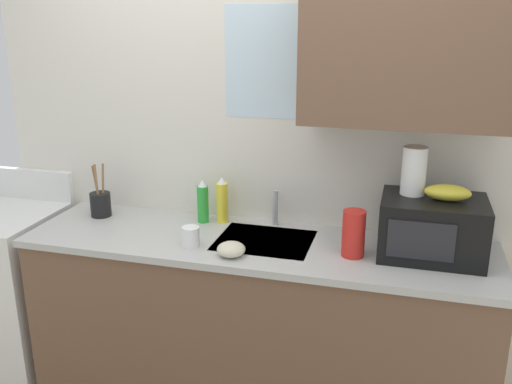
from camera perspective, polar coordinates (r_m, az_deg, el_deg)
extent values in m
cube|color=silver|center=(2.95, 1.82, 3.83)|extent=(3.06, 0.10, 2.50)
cube|color=brown|center=(2.58, 14.96, 13.41)|extent=(0.89, 0.32, 0.62)
cube|color=silver|center=(2.83, 2.48, 12.97)|extent=(0.56, 0.02, 0.55)
cube|color=brown|center=(2.95, 0.00, -13.39)|extent=(2.26, 0.60, 0.86)
cube|color=#B7B7B2|center=(2.75, 0.00, -5.32)|extent=(2.29, 0.63, 0.03)
cube|color=#9EA0A5|center=(2.78, 0.87, -6.25)|extent=(0.46, 0.38, 0.14)
cylinder|color=#B2B5BA|center=(2.92, 1.98, -1.60)|extent=(0.03, 0.03, 0.19)
cube|color=white|center=(3.59, -23.87, -8.75)|extent=(0.60, 0.60, 0.90)
cube|color=white|center=(3.61, -22.19, 0.79)|extent=(0.60, 0.04, 0.18)
cube|color=black|center=(2.66, 17.44, -3.46)|extent=(0.46, 0.34, 0.27)
cube|color=black|center=(2.49, 16.38, -4.77)|extent=(0.28, 0.01, 0.17)
ellipsoid|color=gold|center=(2.61, 18.88, -0.06)|extent=(0.20, 0.11, 0.07)
cylinder|color=white|center=(2.63, 15.73, 2.09)|extent=(0.11, 0.11, 0.22)
cylinder|color=yellow|center=(2.96, -3.45, -1.10)|extent=(0.06, 0.06, 0.21)
cone|color=white|center=(2.92, -3.49, 1.21)|extent=(0.05, 0.05, 0.04)
cylinder|color=green|center=(2.97, -5.41, -1.23)|extent=(0.06, 0.06, 0.20)
cone|color=white|center=(2.94, -5.47, 0.90)|extent=(0.04, 0.04, 0.04)
cylinder|color=red|center=(2.58, 9.87, -4.18)|extent=(0.10, 0.10, 0.22)
cylinder|color=white|center=(2.69, -6.63, -4.51)|extent=(0.08, 0.08, 0.09)
cylinder|color=black|center=(3.17, -15.49, -1.22)|extent=(0.11, 0.11, 0.13)
cylinder|color=olive|center=(3.15, -15.86, 0.46)|extent=(0.04, 0.02, 0.24)
cylinder|color=olive|center=(3.14, -15.26, 0.54)|extent=(0.02, 0.03, 0.25)
cylinder|color=olive|center=(3.12, -15.82, 0.44)|extent=(0.02, 0.02, 0.26)
ellipsoid|color=beige|center=(2.57, -2.54, -5.82)|extent=(0.13, 0.13, 0.06)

